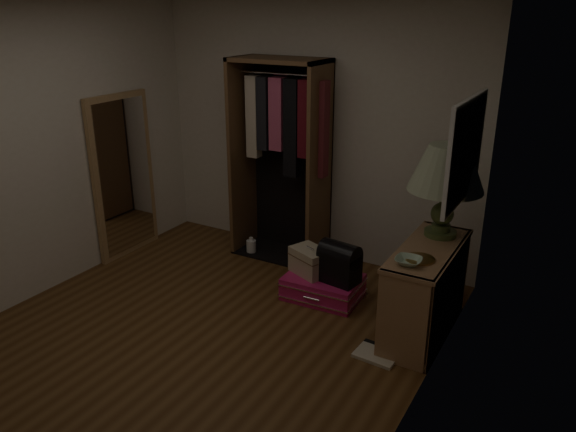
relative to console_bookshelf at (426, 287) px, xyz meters
The scene contains 13 objects.
ground 1.90m from the console_bookshelf, 145.74° to the right, with size 4.00×4.00×0.00m, color #523217.
room_walls 2.09m from the console_bookshelf, 145.54° to the right, with size 3.52×4.02×2.60m.
console_bookshelf is the anchor object (origin of this frame).
open_wardrobe 2.07m from the console_bookshelf, 157.42° to the left, with size 1.00×0.50×2.05m.
floor_mirror 3.27m from the console_bookshelf, behind, with size 0.06×0.80×1.70m.
pink_suitcase 1.00m from the console_bookshelf, behind, with size 0.71×0.53×0.21m.
train_case 1.10m from the console_bookshelf, behind, with size 0.42×0.37×0.26m.
black_bag 0.80m from the console_bookshelf, behind, with size 0.38×0.27×0.38m.
table_lamp 0.95m from the console_bookshelf, 88.88° to the left, with size 0.77×0.77×0.76m.
brass_tray 0.47m from the console_bookshelf, 89.02° to the right, with size 0.26×0.26×0.01m.
ceramic_bowl 0.56m from the console_bookshelf, 96.34° to the right, with size 0.20×0.20×0.05m, color #A5C6AC.
white_jug 2.16m from the console_bookshelf, 164.96° to the left, with size 0.13×0.13×0.18m.
floor_book 0.68m from the console_bookshelf, 109.03° to the right, with size 0.34×0.28×0.03m.
Camera 1 is at (2.57, -3.01, 2.53)m, focal length 35.00 mm.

